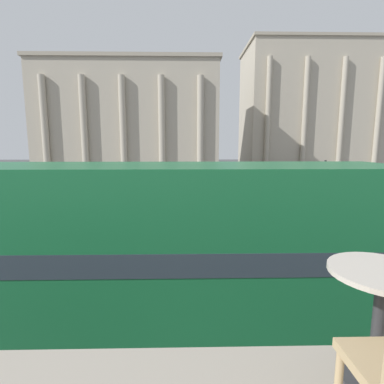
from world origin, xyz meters
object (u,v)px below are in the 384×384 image
double_decker_bus (142,253)px  cafe_dining_table (380,302)px  traffic_light_near (318,200)px  car_black (229,185)px  car_silver (276,204)px  pedestrian_grey (196,187)px  pedestrian_olive (261,178)px  plaza_building_right (307,109)px  pedestrian_yellow (342,212)px  traffic_light_mid (325,184)px  plaza_building_left (132,121)px  traffic_light_far (130,179)px  pedestrian_black (157,209)px

double_decker_bus → cafe_dining_table: double_decker_bus is taller
traffic_light_near → car_black: bearing=92.2°
car_silver → pedestrian_grey: pedestrian_grey is taller
car_black → pedestrian_olive: (4.17, 3.56, 0.30)m
cafe_dining_table → traffic_light_near: traffic_light_near is taller
plaza_building_right → pedestrian_grey: 42.82m
double_decker_bus → car_black: 24.37m
car_black → double_decker_bus: bearing=115.0°
car_silver → pedestrian_olive: pedestrian_olive is taller
double_decker_bus → pedestrian_yellow: size_ratio=6.56×
pedestrian_olive → traffic_light_mid: bearing=38.1°
traffic_light_mid → pedestrian_yellow: traffic_light_mid is taller
car_black → pedestrian_olive: bearing=-101.8°
double_decker_bus → plaza_building_left: (-7.61, 43.32, 6.13)m
car_silver → pedestrian_yellow: bearing=-126.3°
plaza_building_left → traffic_light_far: bearing=-80.8°
traffic_light_far → car_silver: size_ratio=0.79×
traffic_light_near → pedestrian_black: size_ratio=2.46×
traffic_light_mid → car_black: (-3.54, 13.30, -1.82)m
pedestrian_olive → cafe_dining_table: bearing=27.1°
traffic_light_mid → pedestrian_black: 9.82m
double_decker_bus → traffic_light_mid: (8.88, 10.42, 0.14)m
cafe_dining_table → car_black: (3.25, 28.32, -3.06)m
traffic_light_far → plaza_building_right: bearing=53.4°
car_silver → pedestrian_olive: 13.59m
pedestrian_grey → plaza_building_left: bearing=120.4°
car_black → pedestrian_yellow: size_ratio=2.55×
traffic_light_near → car_black: (-0.74, 18.71, -1.89)m
pedestrian_yellow → pedestrian_black: (-10.62, 1.17, -0.02)m
cafe_dining_table → car_black: size_ratio=0.17×
plaza_building_left → car_black: bearing=-56.6°
pedestrian_yellow → car_black: bearing=-142.1°
plaza_building_right → traffic_light_mid: bearing=-110.2°
pedestrian_grey → traffic_light_far: bearing=-136.6°
pedestrian_olive → pedestrian_black: 18.91m
plaza_building_right → car_silver: (-17.85, -40.37, -11.06)m
plaza_building_left → car_silver: size_ratio=6.48×
plaza_building_left → traffic_light_near: (13.68, -38.31, -5.91)m
car_black → car_silver: 10.00m
traffic_light_far → car_silver: 10.77m
car_black → pedestrian_yellow: bearing=146.2°
pedestrian_yellow → cafe_dining_table: bearing=-8.2°
double_decker_bus → pedestrian_black: size_ratio=6.67×
traffic_light_near → pedestrian_grey: (-4.16, 14.84, -1.56)m
car_black → plaza_building_right: bearing=-85.1°
cafe_dining_table → car_silver: 19.43m
car_silver → pedestrian_olive: bearing=7.7°
cafe_dining_table → car_black: cafe_dining_table is taller
plaza_building_left → plaza_building_right: 34.58m
plaza_building_right → traffic_light_near: size_ratio=6.26×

